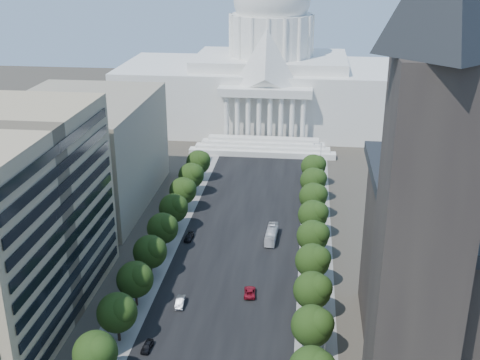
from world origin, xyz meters
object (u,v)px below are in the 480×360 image
at_px(car_dark_a, 147,346).
at_px(car_red, 250,292).
at_px(car_dark_b, 189,237).
at_px(car_silver, 180,302).
at_px(city_bus, 272,234).

relative_size(car_dark_a, car_red, 0.78).
xyz_separation_m(car_red, car_dark_b, (-17.97, 24.11, -0.04)).
height_order(car_silver, city_bus, city_bus).
distance_m(car_silver, car_dark_b, 30.03).
bearing_deg(car_silver, car_dark_a, -104.48).
xyz_separation_m(car_silver, car_dark_b, (-4.05, 29.75, -0.10)).
xyz_separation_m(car_silver, car_red, (13.92, 5.64, -0.05)).
bearing_deg(car_dark_b, car_dark_a, -86.12).
bearing_deg(city_bus, car_silver, -115.02).
height_order(car_red, city_bus, city_bus).
height_order(car_dark_a, car_red, car_red).
height_order(car_dark_b, city_bus, city_bus).
distance_m(car_silver, car_red, 15.02).
distance_m(car_red, city_bus, 26.69).
bearing_deg(city_bus, car_dark_b, -170.86).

